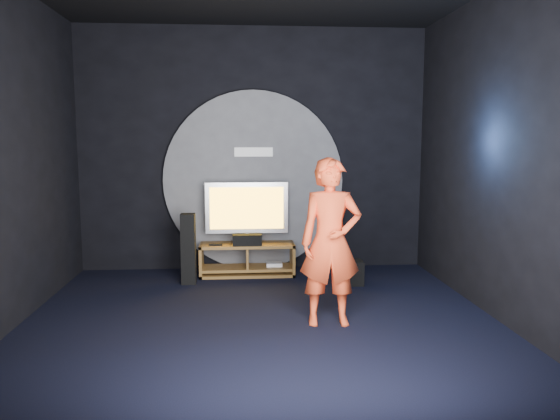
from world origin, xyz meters
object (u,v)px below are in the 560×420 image
object	(u,v)px
tv	(247,210)
player	(331,242)
tower_speaker_right	(334,237)
subwoofer	(351,272)
tower_speaker_left	(188,249)
media_console	(248,261)

from	to	relation	value
tv	player	size ratio (longest dim) A/B	0.67
tower_speaker_right	subwoofer	bearing A→B (deg)	-85.34
tower_speaker_left	player	world-z (taller)	player
tower_speaker_right	tv	bearing A→B (deg)	-169.90
subwoofer	player	size ratio (longest dim) A/B	0.19
media_console	player	xyz separation A→B (m)	(0.81, -2.12, 0.66)
tower_speaker_left	subwoofer	xyz separation A→B (m)	(2.14, -0.20, -0.31)
media_console	tower_speaker_right	size ratio (longest dim) A/B	1.42
tower_speaker_right	subwoofer	xyz separation A→B (m)	(0.07, -0.89, -0.31)
tower_speaker_right	subwoofer	distance (m)	0.95
tv	subwoofer	xyz separation A→B (m)	(1.36, -0.66, -0.76)
subwoofer	media_console	bearing A→B (deg)	156.26
media_console	tower_speaker_left	world-z (taller)	tower_speaker_left
tower_speaker_left	tv	bearing A→B (deg)	30.48
tv	player	world-z (taller)	player
media_console	tower_speaker_right	bearing A→B (deg)	13.03
tv	player	distance (m)	2.33
media_console	tower_speaker_left	distance (m)	0.92
tv	subwoofer	size ratio (longest dim) A/B	3.62
media_console	tv	distance (m)	0.72
media_console	subwoofer	size ratio (longest dim) A/B	4.14
player	media_console	bearing A→B (deg)	112.03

